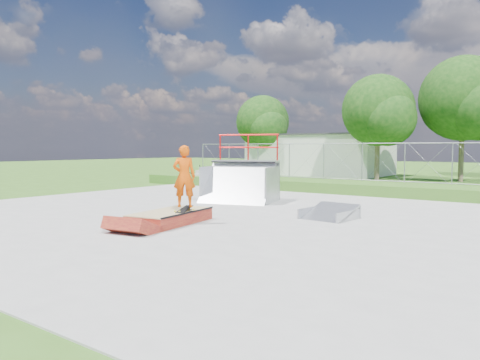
{
  "coord_description": "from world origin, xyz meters",
  "views": [
    {
      "loc": [
        8.48,
        -10.88,
        2.09
      ],
      "look_at": [
        0.07,
        0.57,
        1.1
      ],
      "focal_mm": 35.0,
      "sensor_mm": 36.0,
      "label": 1
    }
  ],
  "objects_px": {
    "skater": "(184,179)",
    "flat_bank_ramp": "(329,213)",
    "quarter_pipe": "(239,168)",
    "grind_box": "(171,218)"
  },
  "relations": [
    {
      "from": "flat_bank_ramp",
      "to": "grind_box",
      "type": "bearing_deg",
      "value": -127.64
    },
    {
      "from": "skater",
      "to": "quarter_pipe",
      "type": "bearing_deg",
      "value": -106.91
    },
    {
      "from": "quarter_pipe",
      "to": "flat_bank_ramp",
      "type": "height_order",
      "value": "quarter_pipe"
    },
    {
      "from": "grind_box",
      "to": "skater",
      "type": "bearing_deg",
      "value": 22.39
    },
    {
      "from": "skater",
      "to": "flat_bank_ramp",
      "type": "bearing_deg",
      "value": -168.96
    },
    {
      "from": "quarter_pipe",
      "to": "flat_bank_ramp",
      "type": "distance_m",
      "value": 5.16
    },
    {
      "from": "flat_bank_ramp",
      "to": "skater",
      "type": "bearing_deg",
      "value": -126.23
    },
    {
      "from": "quarter_pipe",
      "to": "flat_bank_ramp",
      "type": "xyz_separation_m",
      "value": [
        4.66,
        -1.94,
        -1.11
      ]
    },
    {
      "from": "quarter_pipe",
      "to": "skater",
      "type": "xyz_separation_m",
      "value": [
        1.89,
        -5.06,
        -0.06
      ]
    },
    {
      "from": "grind_box",
      "to": "quarter_pipe",
      "type": "height_order",
      "value": "quarter_pipe"
    }
  ]
}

